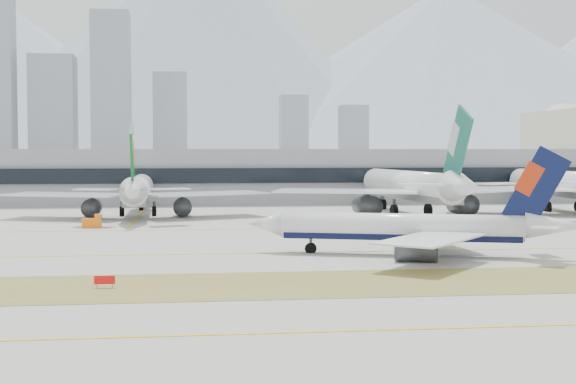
{
  "coord_description": "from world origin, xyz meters",
  "views": [
    {
      "loc": [
        -11.39,
        -118.24,
        14.69
      ],
      "look_at": [
        5.35,
        18.0,
        7.5
      ],
      "focal_mm": 50.0,
      "sensor_mm": 36.0,
      "label": 1
    }
  ],
  "objects": [
    {
      "name": "terminal",
      "position": [
        0.0,
        114.84,
        7.5
      ],
      "size": [
        280.0,
        43.1,
        15.0
      ],
      "color": "gray",
      "rests_on": "ground"
    },
    {
      "name": "widebody_cathay",
      "position": [
        38.19,
        55.7,
        6.32
      ],
      "size": [
        66.46,
        65.32,
        23.79
      ],
      "rotation": [
        0.0,
        0.0,
        1.67
      ],
      "color": "white",
      "rests_on": "ground"
    },
    {
      "name": "gse_b",
      "position": [
        -29.66,
        35.99,
        1.05
      ],
      "size": [
        3.55,
        2.0,
        2.6
      ],
      "color": "orange",
      "rests_on": "ground"
    },
    {
      "name": "apron_markings",
      "position": [
        0.0,
        -53.95,
        0.02
      ],
      "size": [
        360.0,
        122.22,
        0.06
      ],
      "color": "olive",
      "rests_on": "ground"
    },
    {
      "name": "widebody_china_air",
      "position": [
        77.47,
        62.69,
        6.16
      ],
      "size": [
        64.99,
        63.37,
        23.16
      ],
      "rotation": [
        0.0,
        0.0,
        1.58
      ],
      "color": "white",
      "rests_on": "ground"
    },
    {
      "name": "mountain_ridge",
      "position": [
        33.0,
        1404.14,
        181.85
      ],
      "size": [
        2830.0,
        1120.0,
        470.0
      ],
      "color": "#9EA8B7",
      "rests_on": "ground"
    },
    {
      "name": "hold_sign_left",
      "position": [
        -20.45,
        -32.0,
        0.88
      ],
      "size": [
        2.2,
        0.15,
        1.35
      ],
      "color": "red",
      "rests_on": "ground"
    },
    {
      "name": "widebody_eva",
      "position": [
        -22.86,
        61.58,
        5.51
      ],
      "size": [
        58.15,
        56.72,
        20.72
      ],
      "rotation": [
        0.0,
        0.0,
        1.59
      ],
      "color": "white",
      "rests_on": "ground"
    },
    {
      "name": "taxiing_airliner",
      "position": [
        19.43,
        -10.05,
        3.74
      ],
      "size": [
        44.88,
        38.13,
        15.5
      ],
      "rotation": [
        0.0,
        0.0,
        2.83
      ],
      "color": "white",
      "rests_on": "ground"
    },
    {
      "name": "ground",
      "position": [
        0.0,
        0.0,
        0.0
      ],
      "size": [
        3000.0,
        3000.0,
        0.0
      ],
      "primitive_type": "plane",
      "color": "#A3A198",
      "rests_on": "ground"
    },
    {
      "name": "city_skyline",
      "position": [
        -106.76,
        453.42,
        49.8
      ],
      "size": [
        342.0,
        49.8,
        140.0
      ],
      "color": "gray",
      "rests_on": "ground"
    }
  ]
}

